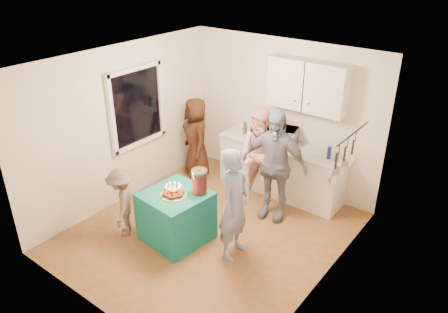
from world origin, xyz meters
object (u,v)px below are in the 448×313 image
Objects in this scene: microwave at (281,136)px; punch_jar at (199,182)px; child_near_left at (122,203)px; man_birthday at (235,205)px; counter at (281,170)px; woman_back_center at (261,156)px; woman_back_right at (274,165)px; woman_back_left at (196,137)px; party_table at (176,216)px.

microwave is 1.56× the size of punch_jar.
man_birthday is at bearing 68.14° from child_near_left.
punch_jar is at bearing -97.66° from counter.
child_near_left is at bearing -125.56° from woman_back_center.
punch_jar is (-0.21, -1.85, -0.13)m from microwave.
woman_back_right reaches higher than woman_back_center.
microwave is (-0.04, 0.00, 0.63)m from counter.
man_birthday reaches higher than punch_jar.
woman_back_left reaches higher than microwave.
woman_back_right is 1.67× the size of child_near_left.
microwave is at bearing 5.46° from man_birthday.
woman_back_right is (0.79, 1.37, 0.52)m from party_table.
microwave reaches higher than party_table.
woman_back_right is (1.87, -0.33, 0.15)m from woman_back_left.
woman_back_center is (-0.11, -0.41, -0.24)m from microwave.
punch_jar is at bearing 42.83° from party_table.
woman_back_center is (-0.15, -0.41, 0.38)m from counter.
woman_back_right is at bearing -44.21° from woman_back_center.
man_birthday is (0.63, -0.02, -0.12)m from punch_jar.
man_birthday reaches higher than microwave.
child_near_left is at bearing 104.25° from man_birthday.
woman_back_center is 0.54m from woman_back_right.
counter is 1.35× the size of woman_back_center.
woman_back_right is (0.44, -0.31, 0.09)m from woman_back_center.
woman_back_left is (-1.33, 1.47, -0.18)m from punch_jar.
man_birthday reaches higher than counter.
man_birthday reaches higher than child_near_left.
woman_back_right is at bearing 60.06° from party_table.
microwave reaches higher than punch_jar.
woman_back_right is (0.53, 1.13, -0.03)m from punch_jar.
woman_back_left reaches higher than counter.
microwave is 0.33× the size of woman_back_center.
party_table is 0.53× the size of man_birthday.
counter is at bearing 101.88° from woman_back_right.
party_table is 0.79× the size of child_near_left.
punch_jar is 0.64m from man_birthday.
counter is 2.15m from party_table.
counter is at bearing 110.88° from child_near_left.
woman_back_left is at bearing 170.61° from woman_back_center.
counter is at bearing 76.37° from party_table.
child_near_left is at bearing -115.98° from counter.
microwave is at bearing 46.21° from woman_back_left.
woman_back_center reaches higher than man_birthday.
woman_back_center is 1.51× the size of child_near_left.
woman_back_right is (-0.09, 1.15, 0.09)m from man_birthday.
party_table is 0.82m from child_near_left.
microwave is 0.33× the size of man_birthday.
microwave is 2.25m from party_table.
microwave is 2.80m from child_near_left.
child_near_left is at bearing -139.86° from woman_back_right.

